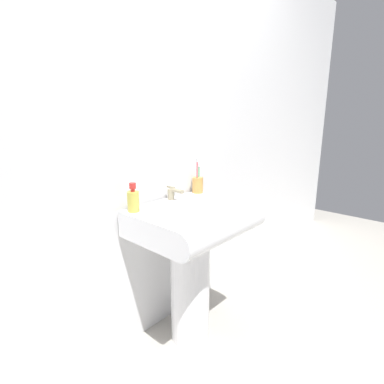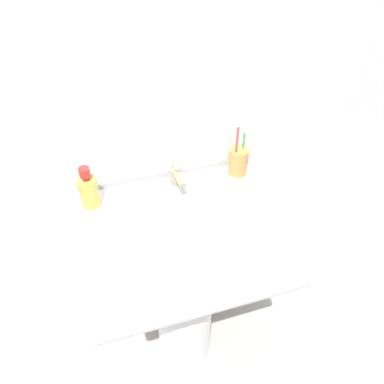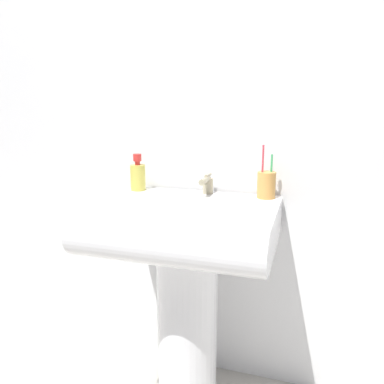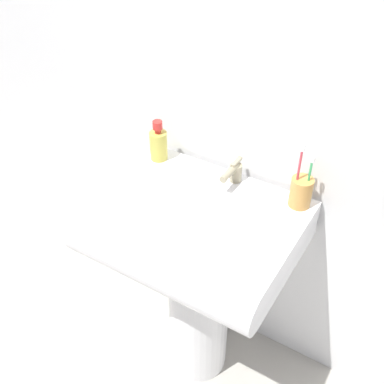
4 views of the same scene
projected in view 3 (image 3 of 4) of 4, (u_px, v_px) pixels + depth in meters
name	position (u px, v px, depth m)	size (l,w,h in m)	color
wall_back	(208.00, 82.00, 1.41)	(5.00, 0.05, 2.40)	white
sink_pedestal	(187.00, 326.00, 1.36)	(0.22, 0.22, 0.65)	white
sink_basin	(182.00, 227.00, 1.23)	(0.60, 0.49, 0.13)	white
faucet	(207.00, 184.00, 1.39)	(0.04, 0.12, 0.08)	tan
toothbrush_cup	(266.00, 184.00, 1.33)	(0.07, 0.07, 0.21)	#D19347
soap_bottle	(138.00, 176.00, 1.46)	(0.06, 0.06, 0.14)	gold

